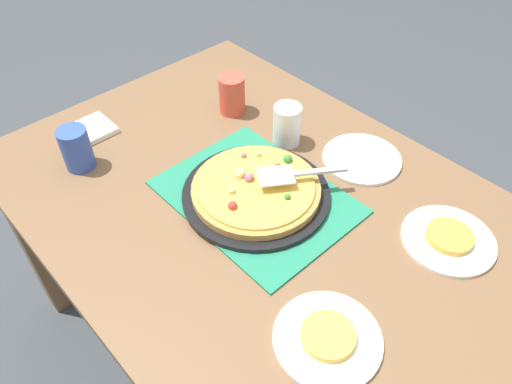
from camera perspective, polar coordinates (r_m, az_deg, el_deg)
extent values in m
plane|color=#3D4247|center=(1.87, 0.00, -17.10)|extent=(8.00, 8.00, 0.00)
cube|color=brown|center=(1.27, 0.00, -1.13)|extent=(1.40, 1.00, 0.03)
cube|color=brown|center=(1.83, -24.61, -5.45)|extent=(0.07, 0.07, 0.72)
cube|color=brown|center=(2.10, -3.10, 6.72)|extent=(0.07, 0.07, 0.72)
cube|color=#237F5B|center=(1.26, 0.00, -0.55)|extent=(0.48, 0.36, 0.01)
cylinder|color=black|center=(1.25, 0.00, -0.23)|extent=(0.38, 0.38, 0.01)
cylinder|color=#B78442|center=(1.24, 0.00, 0.33)|extent=(0.33, 0.33, 0.02)
cylinder|color=#EAB747|center=(1.23, 0.00, 0.76)|extent=(0.30, 0.30, 0.01)
sphere|color=#E5CC7F|center=(1.24, 2.52, 1.59)|extent=(0.02, 0.02, 0.02)
sphere|color=red|center=(1.27, 2.59, 3.02)|extent=(0.02, 0.02, 0.02)
sphere|color=#338433|center=(1.29, 3.75, 3.87)|extent=(0.02, 0.02, 0.02)
sphere|color=#E5CC7F|center=(1.25, -1.86, 2.18)|extent=(0.03, 0.03, 0.03)
sphere|color=red|center=(1.17, -2.77, -1.61)|extent=(0.02, 0.02, 0.02)
sphere|color=#B76675|center=(1.24, -0.96, 1.60)|extent=(0.02, 0.02, 0.02)
sphere|color=#E5CC7F|center=(1.31, 0.23, 4.49)|extent=(0.02, 0.02, 0.02)
sphere|color=#E5CC7F|center=(1.21, -2.86, 0.17)|extent=(0.02, 0.02, 0.02)
sphere|color=#B76675|center=(1.31, -1.47, 4.31)|extent=(0.02, 0.02, 0.02)
sphere|color=#338433|center=(1.19, 3.70, -0.58)|extent=(0.02, 0.02, 0.02)
cylinder|color=white|center=(1.24, 21.55, -5.22)|extent=(0.22, 0.22, 0.01)
cylinder|color=white|center=(1.02, 8.35, -16.64)|extent=(0.22, 0.22, 0.01)
cylinder|color=white|center=(1.40, 12.27, 3.83)|extent=(0.22, 0.22, 0.01)
cylinder|color=gold|center=(1.23, 21.71, -4.82)|extent=(0.11, 0.11, 0.02)
cylinder|color=#EAB747|center=(1.01, 8.43, -16.28)|extent=(0.11, 0.11, 0.02)
cylinder|color=#E04C38|center=(1.53, -2.84, 11.31)|extent=(0.08, 0.08, 0.12)
cylinder|color=#3351AD|center=(1.40, -20.29, 4.80)|extent=(0.08, 0.08, 0.12)
cylinder|color=white|center=(1.40, 3.64, 7.84)|extent=(0.08, 0.08, 0.12)
cube|color=silver|center=(1.22, 2.33, 1.91)|extent=(0.11, 0.11, 0.00)
cube|color=#B2B2B7|center=(1.24, 7.56, 2.44)|extent=(0.09, 0.12, 0.01)
cube|color=white|center=(1.55, -18.69, 6.95)|extent=(0.12, 0.12, 0.02)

